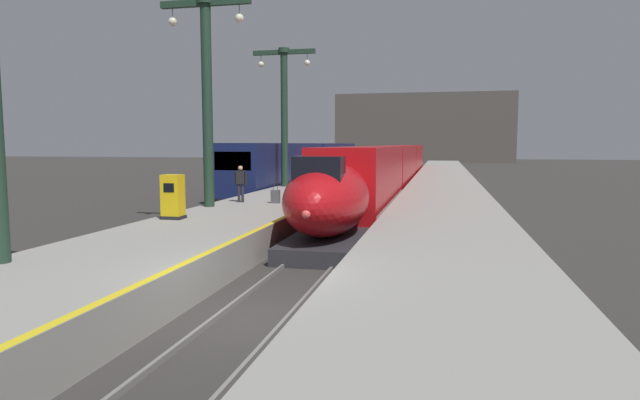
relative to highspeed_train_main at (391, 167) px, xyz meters
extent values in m
plane|color=#33302D|center=(0.00, -32.18, -1.96)|extent=(260.00, 260.00, 0.00)
cube|color=gray|center=(-4.05, -7.43, -1.43)|extent=(4.80, 110.00, 1.05)
cube|color=gray|center=(4.05, -7.43, -1.43)|extent=(4.80, 110.00, 1.05)
cube|color=yellow|center=(-1.77, -7.43, -0.91)|extent=(0.20, 107.80, 0.01)
cube|color=slate|center=(-0.75, -4.68, -1.90)|extent=(0.08, 110.00, 0.12)
cube|color=slate|center=(0.75, -4.68, -1.90)|extent=(0.08, 110.00, 0.12)
cube|color=slate|center=(-8.85, -4.68, -1.90)|extent=(0.08, 110.00, 0.12)
cube|color=slate|center=(-7.35, -4.68, -1.90)|extent=(0.08, 110.00, 0.12)
ellipsoid|color=#B20F14|center=(0.00, -24.31, -0.13)|extent=(2.78, 6.47, 2.56)
cube|color=#28282D|center=(0.00, -24.64, -1.68)|extent=(2.46, 5.50, 0.55)
cube|color=black|center=(0.00, -25.77, 0.94)|extent=(1.59, 1.00, 0.90)
sphere|color=#F24C4C|center=(0.00, -27.47, -0.28)|extent=(0.28, 0.28, 0.28)
cube|color=#B20F14|center=(0.00, -15.37, 0.12)|extent=(2.90, 14.00, 3.05)
cube|color=black|center=(-1.42, -15.37, 0.67)|extent=(0.04, 11.90, 0.80)
cube|color=black|center=(1.42, -15.37, 0.67)|extent=(0.04, 11.90, 0.80)
cube|color=silver|center=(0.00, -15.37, -1.16)|extent=(2.92, 13.30, 0.24)
cube|color=black|center=(0.00, -19.85, -1.68)|extent=(2.03, 2.20, 0.56)
cube|color=black|center=(0.00, -10.89, -1.68)|extent=(2.03, 2.20, 0.56)
cube|color=#B20F14|center=(0.00, 1.23, 0.12)|extent=(2.90, 18.00, 3.05)
cube|color=black|center=(-1.42, 1.23, 0.67)|extent=(0.04, 15.84, 0.80)
cube|color=black|center=(1.42, 1.23, 0.67)|extent=(0.04, 15.84, 0.80)
cube|color=black|center=(0.00, -4.89, -1.68)|extent=(2.03, 2.20, 0.56)
cube|color=black|center=(0.00, 7.35, -1.68)|extent=(2.03, 2.20, 0.56)
cube|color=#B20F14|center=(0.00, 19.83, 0.12)|extent=(2.90, 18.00, 3.05)
cube|color=black|center=(-1.42, 19.83, 0.67)|extent=(0.04, 15.84, 0.80)
cube|color=black|center=(1.42, 19.83, 0.67)|extent=(0.04, 15.84, 0.80)
cube|color=black|center=(0.00, 13.71, -1.68)|extent=(2.03, 2.20, 0.56)
cube|color=black|center=(0.00, 25.95, -1.68)|extent=(2.03, 2.20, 0.56)
cube|color=#141E4C|center=(-8.10, -3.93, 0.19)|extent=(2.85, 18.00, 3.30)
cube|color=black|center=(-8.10, -12.89, 0.79)|extent=(2.28, 0.08, 1.10)
cube|color=black|center=(-9.49, -3.93, 0.69)|extent=(0.04, 15.30, 0.90)
cube|color=black|center=(-6.71, -3.93, 0.69)|extent=(0.04, 15.30, 0.90)
cube|color=black|center=(-8.10, -9.69, -1.70)|extent=(2.00, 2.00, 0.52)
cube|color=black|center=(-8.10, 1.83, -1.70)|extent=(2.00, 2.00, 0.52)
cube|color=#141E4C|center=(-8.10, 14.67, 0.19)|extent=(2.85, 18.00, 3.30)
cylinder|color=#1E3828|center=(-5.90, -21.18, 3.49)|extent=(0.44, 0.44, 8.80)
cylinder|color=#1E3828|center=(-5.90, -21.18, 7.74)|extent=(0.68, 0.68, 0.30)
cube|color=#1E3828|center=(-5.90, -21.18, 7.64)|extent=(4.00, 0.24, 0.28)
cylinder|color=#1E3828|center=(-7.40, -21.18, 7.29)|extent=(0.03, 0.03, 0.60)
sphere|color=#EFEACC|center=(-7.40, -21.18, 6.94)|extent=(0.36, 0.36, 0.36)
cylinder|color=#1E3828|center=(-4.40, -21.18, 7.29)|extent=(0.03, 0.03, 0.60)
sphere|color=#EFEACC|center=(-4.40, -21.18, 6.94)|extent=(0.36, 0.36, 0.36)
cylinder|color=#1E3828|center=(-5.90, -9.60, 3.41)|extent=(0.44, 0.44, 8.64)
cylinder|color=#1E3828|center=(-5.90, -9.60, 7.58)|extent=(0.68, 0.68, 0.30)
cube|color=#1E3828|center=(-5.90, -9.60, 7.48)|extent=(4.00, 0.24, 0.28)
cylinder|color=#1E3828|center=(-7.40, -9.60, 7.13)|extent=(0.03, 0.03, 0.60)
sphere|color=#EFEACC|center=(-7.40, -9.60, 6.78)|extent=(0.36, 0.36, 0.36)
cylinder|color=#1E3828|center=(-4.40, -9.60, 7.13)|extent=(0.03, 0.03, 0.60)
sphere|color=#EFEACC|center=(-4.40, -9.60, 6.78)|extent=(0.36, 0.36, 0.36)
cylinder|color=#23232D|center=(-5.12, -19.22, -0.48)|extent=(0.13, 0.13, 0.85)
cylinder|color=#23232D|center=(-5.28, -19.24, -0.48)|extent=(0.13, 0.13, 0.85)
cube|color=black|center=(-5.20, -19.23, 0.25)|extent=(0.41, 0.28, 0.62)
cylinder|color=black|center=(-4.96, -19.19, 0.20)|extent=(0.09, 0.09, 0.58)
cylinder|color=black|center=(-5.44, -19.27, 0.20)|extent=(0.09, 0.09, 0.58)
sphere|color=tan|center=(-5.20, -19.23, 0.67)|extent=(0.22, 0.22, 0.22)
cube|color=#4C4C51|center=(-3.51, -19.28, -0.61)|extent=(0.40, 0.22, 0.60)
cylinder|color=#262628|center=(-3.61, -19.28, -0.13)|extent=(0.02, 0.02, 0.36)
cylinder|color=#262628|center=(-3.41, -19.28, -0.13)|extent=(0.02, 0.02, 0.36)
cube|color=#262628|center=(-3.51, -19.28, 0.06)|extent=(0.22, 0.03, 0.02)
cube|color=yellow|center=(-5.55, -25.09, -0.11)|extent=(0.70, 0.56, 1.60)
cube|color=black|center=(-5.55, -25.38, 0.24)|extent=(0.40, 0.02, 0.32)
cube|color=black|center=(-5.55, -25.09, -0.85)|extent=(0.76, 0.62, 0.12)
cube|color=#4C4742|center=(0.00, 69.82, 5.04)|extent=(36.00, 2.00, 14.00)
camera|label=1|loc=(3.88, -42.93, 1.79)|focal=30.55mm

